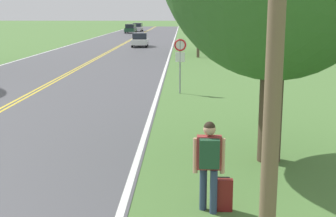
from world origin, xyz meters
name	(u,v)px	position (x,y,z in m)	size (l,w,h in m)	color
hitchhiker_person	(209,158)	(7.56, 5.46, 1.08)	(0.60, 0.43, 1.76)	navy
suitcase	(222,195)	(7.83, 5.53, 0.32)	(0.40, 0.15, 0.69)	maroon
traffic_sign	(180,52)	(6.94, 18.68, 1.92)	(0.60, 0.10, 2.55)	gray
utility_pole_foreground	(277,16)	(8.29, 3.40, 3.69)	(1.80, 0.24, 7.08)	brown
utility_pole_midground	(199,11)	(8.34, 36.40, 3.79)	(1.80, 0.24, 7.29)	brown
car_white_sedan_nearest	(140,40)	(2.37, 48.45, 0.76)	(1.87, 4.17, 1.50)	black
car_dark_green_hatchback_approaching	(131,28)	(-2.30, 81.78, 0.84)	(1.90, 4.36, 1.60)	black
car_silver_hatchback_mid_near	(138,27)	(-1.69, 88.86, 0.85)	(1.86, 4.12, 1.62)	black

